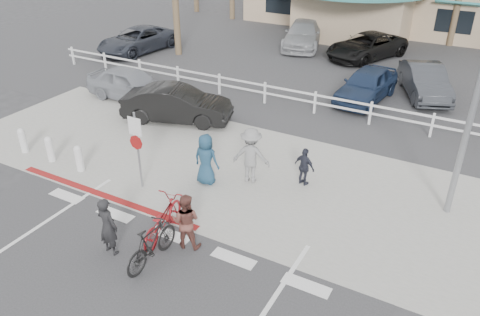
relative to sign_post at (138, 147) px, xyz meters
The scene contains 25 objects.
ground 3.50m from the sign_post, 43.73° to the right, with size 140.00×140.00×0.00m, color #333335.
bike_path 5.00m from the sign_post, 61.29° to the right, with size 12.00×16.00×0.01m, color #333335.
sidewalk_plaza 3.56m from the sign_post, 45.00° to the left, with size 22.00×7.00×0.01m, color gray.
cross_street 6.86m from the sign_post, 69.94° to the left, with size 40.00×5.00×0.01m, color #333335.
parking_lot 16.03m from the sign_post, 81.72° to the left, with size 50.00×16.00×0.01m, color #333335.
curb_red 1.89m from the sign_post, 124.99° to the right, with size 7.00×0.25×0.02m, color maroon.
rail_fence 8.81m from the sign_post, 71.36° to the left, with size 29.40×0.16×1.00m, color silver, non-canonical shape.
sign_post is the anchor object (origin of this frame).
bollard_0 2.69m from the sign_post, behind, with size 0.26×0.26×0.95m, color silver, non-canonical shape.
bollard_1 4.03m from the sign_post, behind, with size 0.26×0.26×0.95m, color silver, non-canonical shape.
bollard_2 5.39m from the sign_post, behind, with size 0.26×0.26×0.95m, color silver, non-canonical shape.
bike_red 2.88m from the sign_post, 38.37° to the right, with size 0.72×2.06×1.08m, color maroon.
rider_red 3.26m from the sign_post, 64.96° to the right, with size 0.60×0.40×1.66m, color black.
bike_black 3.81m from the sign_post, 46.30° to the right, with size 0.53×1.89×1.13m, color black.
rider_black 3.47m from the sign_post, 30.30° to the right, with size 0.77×0.60×1.58m, color brown.
pedestrian_a 3.56m from the sign_post, 34.71° to the left, with size 1.22×0.70×1.89m, color gray.
pedestrian_child 5.28m from the sign_post, 30.52° to the left, with size 0.76×0.32×1.30m, color #282A36.
pedestrian_b 2.17m from the sign_post, 35.88° to the left, with size 0.84×0.55×1.73m, color navy.
car_white_sedan 5.27m from the sign_post, 112.91° to the left, with size 1.56×4.48×1.48m, color black.
car_red_compact 7.88m from the sign_post, 132.50° to the left, with size 1.75×4.34×1.48m, color gray.
lot_car_0 15.79m from the sign_post, 130.16° to the left, with size 2.40×5.20×1.45m, color #292D37.
lot_car_2 11.69m from the sign_post, 68.99° to the left, with size 1.77×4.39×1.50m, color #1C2C4B.
lot_car_3 14.28m from the sign_post, 63.27° to the left, with size 1.57×4.49×1.48m, color #2E3136.
lot_car_4 18.14m from the sign_post, 95.79° to the left, with size 2.15×5.30×1.54m, color #9D9EA2.
lot_car_5 17.58m from the sign_post, 82.20° to the left, with size 2.41×5.23×1.45m, color black.
Camera 1 is at (6.65, -7.46, 8.08)m, focal length 35.00 mm.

